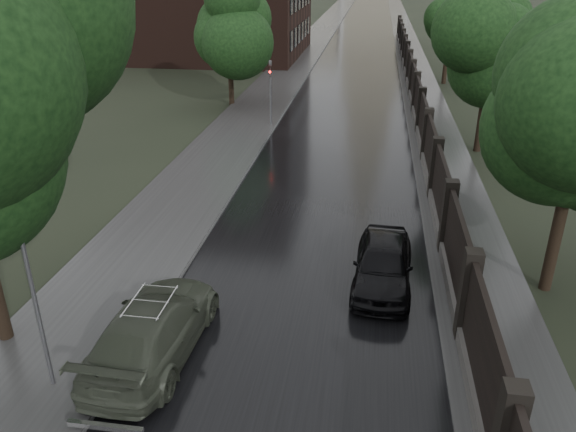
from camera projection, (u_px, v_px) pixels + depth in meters
The scene contains 8 objects.
fence_right at pixel (414, 91), 39.18m from camera, with size 0.45×75.72×2.70m.
tree_left_far at pixel (229, 27), 37.31m from camera, with size 4.25×4.25×7.39m.
tree_right_b at pixel (490, 57), 28.14m from camera, with size 4.08×4.08×7.01m.
tree_right_c at pixel (451, 21), 44.31m from camera, with size 4.08×4.08×7.01m.
lamp_post at pixel (34, 294), 12.45m from camera, with size 0.25×0.12×5.11m.
traffic_light at pixel (271, 88), 33.51m from camera, with size 0.16×0.32×4.00m.
volga_sedan at pixel (153, 328), 14.44m from camera, with size 2.20×5.41×1.57m, color #3C4234.
car_right_near at pixel (383, 264), 17.54m from camera, with size 1.79×4.45×1.52m, color black.
Camera 1 is at (1.78, -8.11, 9.46)m, focal length 35.00 mm.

